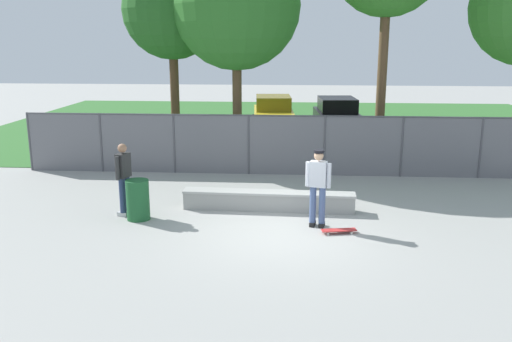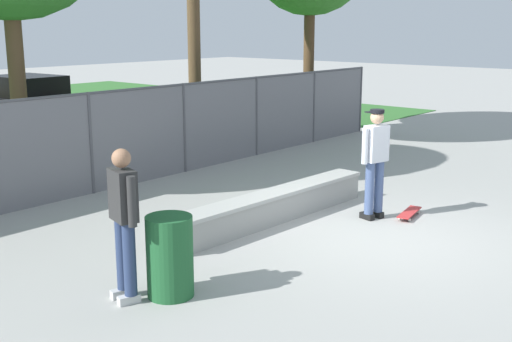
{
  "view_description": "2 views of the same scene",
  "coord_description": "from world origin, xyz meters",
  "px_view_note": "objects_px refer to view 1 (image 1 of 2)",
  "views": [
    {
      "loc": [
        0.24,
        -11.65,
        4.33
      ],
      "look_at": [
        -0.69,
        1.48,
        1.09
      ],
      "focal_mm": 38.1,
      "sensor_mm": 36.0,
      "label": 1
    },
    {
      "loc": [
        -8.38,
        -4.69,
        3.18
      ],
      "look_at": [
        -0.98,
        1.58,
        0.97
      ],
      "focal_mm": 45.26,
      "sensor_mm": 36.0,
      "label": 2
    }
  ],
  "objects_px": {
    "concrete_ledge": "(268,201)",
    "trash_bin": "(138,200)",
    "car_black": "(337,116)",
    "skateboard": "(339,230)",
    "tree_near_right": "(236,6)",
    "skateboarder": "(318,184)",
    "car_yellow": "(273,114)",
    "tree_near_left": "(172,10)",
    "bystander": "(124,176)"
  },
  "relations": [
    {
      "from": "concrete_ledge",
      "to": "car_yellow",
      "type": "height_order",
      "value": "car_yellow"
    },
    {
      "from": "skateboard",
      "to": "tree_near_left",
      "type": "distance_m",
      "value": 10.85
    },
    {
      "from": "car_yellow",
      "to": "bystander",
      "type": "bearing_deg",
      "value": -103.92
    },
    {
      "from": "concrete_ledge",
      "to": "car_black",
      "type": "relative_size",
      "value": 1.03
    },
    {
      "from": "skateboard",
      "to": "tree_near_right",
      "type": "relative_size",
      "value": 0.11
    },
    {
      "from": "tree_near_left",
      "to": "tree_near_right",
      "type": "distance_m",
      "value": 2.54
    },
    {
      "from": "skateboard",
      "to": "trash_bin",
      "type": "xyz_separation_m",
      "value": [
        -4.82,
        0.66,
        0.42
      ]
    },
    {
      "from": "skateboarder",
      "to": "bystander",
      "type": "bearing_deg",
      "value": 173.55
    },
    {
      "from": "tree_near_left",
      "to": "bystander",
      "type": "distance_m",
      "value": 8.09
    },
    {
      "from": "tree_near_right",
      "to": "car_yellow",
      "type": "height_order",
      "value": "tree_near_right"
    },
    {
      "from": "concrete_ledge",
      "to": "car_yellow",
      "type": "bearing_deg",
      "value": 91.74
    },
    {
      "from": "skateboarder",
      "to": "concrete_ledge",
      "type": "bearing_deg",
      "value": 135.05
    },
    {
      "from": "skateboard",
      "to": "trash_bin",
      "type": "height_order",
      "value": "trash_bin"
    },
    {
      "from": "concrete_ledge",
      "to": "skateboard",
      "type": "relative_size",
      "value": 5.39
    },
    {
      "from": "car_black",
      "to": "concrete_ledge",
      "type": "bearing_deg",
      "value": -102.57
    },
    {
      "from": "car_yellow",
      "to": "trash_bin",
      "type": "relative_size",
      "value": 4.37
    },
    {
      "from": "skateboard",
      "to": "car_yellow",
      "type": "bearing_deg",
      "value": 98.47
    },
    {
      "from": "concrete_ledge",
      "to": "bystander",
      "type": "xyz_separation_m",
      "value": [
        -3.55,
        -0.66,
        0.76
      ]
    },
    {
      "from": "concrete_ledge",
      "to": "car_black",
      "type": "xyz_separation_m",
      "value": [
        2.59,
        11.63,
        0.59
      ]
    },
    {
      "from": "skateboarder",
      "to": "trash_bin",
      "type": "relative_size",
      "value": 1.86
    },
    {
      "from": "concrete_ledge",
      "to": "car_yellow",
      "type": "xyz_separation_m",
      "value": [
        -0.37,
        12.18,
        0.59
      ]
    },
    {
      "from": "trash_bin",
      "to": "car_yellow",
      "type": "bearing_deg",
      "value": 78.1
    },
    {
      "from": "concrete_ledge",
      "to": "tree_near_left",
      "type": "bearing_deg",
      "value": 120.98
    },
    {
      "from": "car_black",
      "to": "bystander",
      "type": "relative_size",
      "value": 2.37
    },
    {
      "from": "skateboarder",
      "to": "tree_near_right",
      "type": "bearing_deg",
      "value": 111.42
    },
    {
      "from": "skateboarder",
      "to": "trash_bin",
      "type": "xyz_separation_m",
      "value": [
        -4.34,
        0.24,
        -0.54
      ]
    },
    {
      "from": "tree_near_right",
      "to": "car_yellow",
      "type": "xyz_separation_m",
      "value": [
        0.99,
        6.87,
        -4.52
      ]
    },
    {
      "from": "car_black",
      "to": "car_yellow",
      "type": "bearing_deg",
      "value": 169.43
    },
    {
      "from": "concrete_ledge",
      "to": "skateboard",
      "type": "distance_m",
      "value": 2.35
    },
    {
      "from": "concrete_ledge",
      "to": "car_black",
      "type": "height_order",
      "value": "car_black"
    },
    {
      "from": "skateboard",
      "to": "car_black",
      "type": "relative_size",
      "value": 0.19
    },
    {
      "from": "tree_near_left",
      "to": "trash_bin",
      "type": "xyz_separation_m",
      "value": [
        0.59,
        -7.18,
        -4.77
      ]
    },
    {
      "from": "car_yellow",
      "to": "bystander",
      "type": "height_order",
      "value": "bystander"
    },
    {
      "from": "tree_near_left",
      "to": "car_black",
      "type": "xyz_separation_m",
      "value": [
        6.32,
        5.41,
        -4.42
      ]
    },
    {
      "from": "skateboard",
      "to": "trash_bin",
      "type": "distance_m",
      "value": 4.89
    },
    {
      "from": "car_yellow",
      "to": "bystander",
      "type": "relative_size",
      "value": 2.37
    },
    {
      "from": "car_yellow",
      "to": "trash_bin",
      "type": "distance_m",
      "value": 13.44
    },
    {
      "from": "car_black",
      "to": "skateboard",
      "type": "bearing_deg",
      "value": -93.92
    },
    {
      "from": "skateboarder",
      "to": "car_black",
      "type": "bearing_deg",
      "value": 83.81
    },
    {
      "from": "concrete_ledge",
      "to": "trash_bin",
      "type": "xyz_separation_m",
      "value": [
        -3.14,
        -0.96,
        0.25
      ]
    },
    {
      "from": "bystander",
      "to": "trash_bin",
      "type": "xyz_separation_m",
      "value": [
        0.41,
        -0.3,
        -0.51
      ]
    },
    {
      "from": "concrete_ledge",
      "to": "skateboard",
      "type": "bearing_deg",
      "value": -43.91
    },
    {
      "from": "skateboarder",
      "to": "bystander",
      "type": "distance_m",
      "value": 4.79
    },
    {
      "from": "concrete_ledge",
      "to": "bystander",
      "type": "relative_size",
      "value": 2.44
    },
    {
      "from": "skateboarder",
      "to": "tree_near_right",
      "type": "height_order",
      "value": "tree_near_right"
    },
    {
      "from": "tree_near_left",
      "to": "tree_near_right",
      "type": "relative_size",
      "value": 0.94
    },
    {
      "from": "concrete_ledge",
      "to": "skateboarder",
      "type": "relative_size",
      "value": 2.41
    },
    {
      "from": "concrete_ledge",
      "to": "trash_bin",
      "type": "relative_size",
      "value": 4.49
    },
    {
      "from": "tree_near_right",
      "to": "car_black",
      "type": "relative_size",
      "value": 1.74
    },
    {
      "from": "skateboarder",
      "to": "skateboard",
      "type": "bearing_deg",
      "value": -41.17
    }
  ]
}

